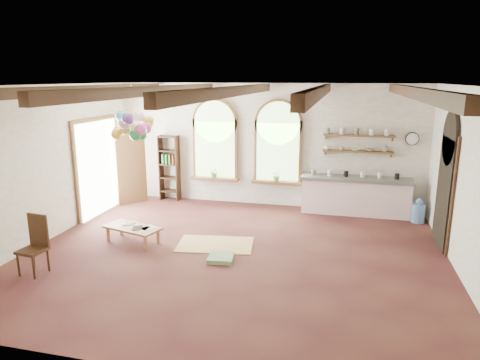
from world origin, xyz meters
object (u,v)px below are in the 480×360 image
(side_chair, at_px, (34,257))
(balloon_cluster, at_px, (133,126))
(kitchen_counter, at_px, (355,195))
(coffee_table, at_px, (133,228))

(side_chair, xyz_separation_m, balloon_cluster, (0.77, 2.40, 2.03))
(side_chair, bearing_deg, balloon_cluster, 72.09)
(kitchen_counter, relative_size, coffee_table, 2.07)
(coffee_table, relative_size, balloon_cluster, 1.12)
(kitchen_counter, xyz_separation_m, balloon_cluster, (-4.71, -2.40, 1.86))
(coffee_table, xyz_separation_m, side_chair, (-0.98, -1.73, -0.00))
(coffee_table, height_order, balloon_cluster, balloon_cluster)
(balloon_cluster, bearing_deg, side_chair, -107.91)
(side_chair, distance_m, balloon_cluster, 3.24)
(coffee_table, bearing_deg, kitchen_counter, 34.29)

